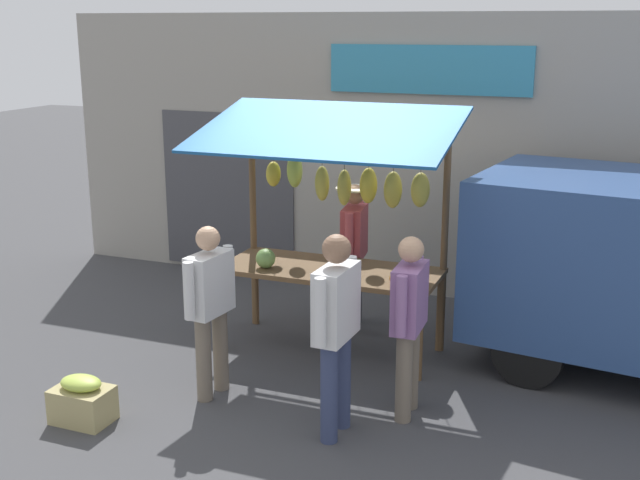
{
  "coord_description": "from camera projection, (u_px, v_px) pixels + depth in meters",
  "views": [
    {
      "loc": [
        -2.76,
        7.29,
        3.27
      ],
      "look_at": [
        0.0,
        0.3,
        1.25
      ],
      "focal_mm": 45.39,
      "sensor_mm": 36.0,
      "label": 1
    }
  ],
  "objects": [
    {
      "name": "ground_plane",
      "position": [
        331.0,
        349.0,
        8.38
      ],
      "size": [
        40.0,
        40.0,
        0.0
      ],
      "primitive_type": "plane",
      "color": "#424244"
    },
    {
      "name": "street_backdrop",
      "position": [
        391.0,
        155.0,
        9.93
      ],
      "size": [
        9.0,
        0.3,
        3.4
      ],
      "color": "#9E998E",
      "rests_on": "ground"
    },
    {
      "name": "market_stall",
      "position": [
        333.0,
        202.0,
        8.03
      ],
      "size": [
        2.5,
        1.46,
        2.5
      ],
      "color": "brown",
      "rests_on": "ground"
    },
    {
      "name": "vendor_with_sunhat",
      "position": [
        354.0,
        244.0,
        8.81
      ],
      "size": [
        0.41,
        0.68,
        1.6
      ],
      "rotation": [
        0.0,
        0.0,
        1.71
      ],
      "color": "#4C4C51",
      "rests_on": "ground"
    },
    {
      "name": "shopper_in_striped_shirt",
      "position": [
        210.0,
        300.0,
        7.14
      ],
      "size": [
        0.27,
        0.68,
        1.58
      ],
      "rotation": [
        0.0,
        0.0,
        -1.68
      ],
      "color": "#726656",
      "rests_on": "ground"
    },
    {
      "name": "shopper_with_shopping_bag",
      "position": [
        409.0,
        315.0,
        6.77
      ],
      "size": [
        0.24,
        0.68,
        1.59
      ],
      "rotation": [
        0.0,
        0.0,
        -1.53
      ],
      "color": "#726656",
      "rests_on": "ground"
    },
    {
      "name": "shopper_with_ponytail",
      "position": [
        336.0,
        321.0,
        6.41
      ],
      "size": [
        0.24,
        0.72,
        1.7
      ],
      "rotation": [
        0.0,
        0.0,
        -1.61
      ],
      "color": "navy",
      "rests_on": "ground"
    },
    {
      "name": "produce_crate_near",
      "position": [
        82.0,
        401.0,
        6.82
      ],
      "size": [
        0.49,
        0.35,
        0.41
      ],
      "color": "tan",
      "rests_on": "ground"
    }
  ]
}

